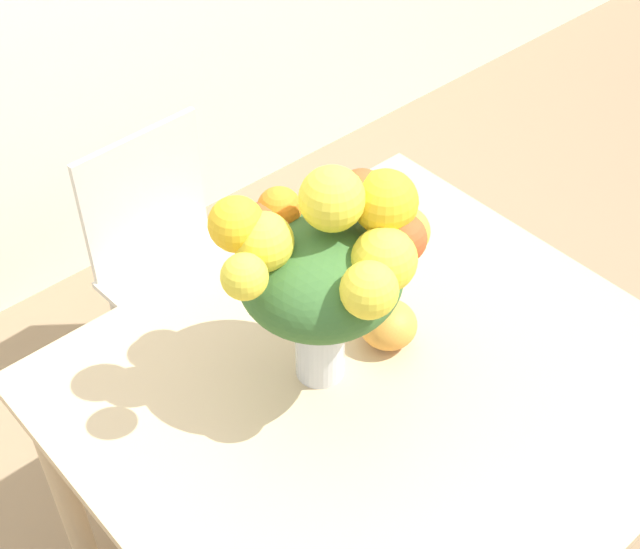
{
  "coord_description": "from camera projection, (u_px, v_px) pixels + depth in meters",
  "views": [
    {
      "loc": [
        -0.89,
        -0.81,
        2.2
      ],
      "look_at": [
        -0.07,
        0.11,
        1.05
      ],
      "focal_mm": 50.0,
      "sensor_mm": 36.0,
      "label": 1
    }
  ],
  "objects": [
    {
      "name": "flower_vase",
      "position": [
        326.0,
        264.0,
        1.66
      ],
      "size": [
        0.43,
        0.37,
        0.51
      ],
      "color": "silver",
      "rests_on": "dining_table"
    },
    {
      "name": "dining_table",
      "position": [
        380.0,
        412.0,
        1.91
      ],
      "size": [
        1.22,
        1.11,
        0.78
      ],
      "color": "#D1B284",
      "rests_on": "ground_plane"
    },
    {
      "name": "pumpkin",
      "position": [
        388.0,
        324.0,
        1.89
      ],
      "size": [
        0.12,
        0.12,
        0.11
      ],
      "color": "gold",
      "rests_on": "dining_table"
    },
    {
      "name": "dining_chair_near_window",
      "position": [
        180.0,
        271.0,
        2.57
      ],
      "size": [
        0.44,
        0.44,
        0.85
      ],
      "rotation": [
        0.0,
        0.0,
        0.04
      ],
      "color": "silver",
      "rests_on": "ground_plane"
    }
  ]
}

